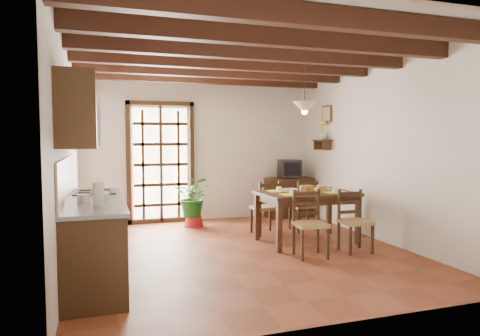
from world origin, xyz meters
name	(u,v)px	position (x,y,z in m)	size (l,w,h in m)	color
ground_plane	(242,251)	(0.00, 0.00, 0.00)	(5.00, 5.00, 0.00)	brown
room_shell	(242,122)	(0.00, 0.00, 1.82)	(4.52, 5.02, 2.81)	silver
ceiling_beams	(242,58)	(0.00, 0.00, 2.69)	(4.50, 4.34, 0.20)	black
french_door	(161,160)	(-0.80, 2.45, 1.18)	(1.26, 0.11, 2.32)	white
kitchen_counter	(95,237)	(-1.96, -0.60, 0.47)	(0.64, 2.25, 1.38)	black
upper_cabinet	(77,111)	(-2.08, -1.30, 1.85)	(0.35, 0.80, 0.70)	black
range_hood	(85,127)	(-2.05, -0.05, 1.73)	(0.38, 0.60, 0.54)	white
counter_items	(94,194)	(-1.95, -0.51, 0.96)	(0.50, 1.43, 0.25)	black
dining_table	(307,198)	(1.11, 0.20, 0.68)	(1.47, 0.98, 0.78)	#3C2113
chair_near_left	(310,236)	(0.78, -0.54, 0.28)	(0.45, 0.43, 0.89)	#A58746
chair_near_right	(355,233)	(1.50, -0.51, 0.27)	(0.41, 0.39, 0.86)	#A58746
chair_far_left	(266,217)	(0.72, 0.92, 0.28)	(0.45, 0.43, 0.89)	#A58746
chair_far_right	(303,215)	(1.43, 0.95, 0.27)	(0.41, 0.39, 0.88)	#A58746
table_setting	(307,188)	(1.11, 0.20, 0.83)	(1.04, 0.70, 0.10)	#FFF628
table_bowl	(290,190)	(0.85, 0.24, 0.80)	(0.22, 0.22, 0.05)	white
sideboard	(289,197)	(1.75, 2.23, 0.40)	(0.93, 0.42, 0.79)	black
crt_tv	(290,168)	(1.75, 2.22, 0.98)	(0.45, 0.42, 0.35)	black
fuse_box	(274,131)	(1.50, 2.48, 1.75)	(0.25, 0.03, 0.32)	white
plant_pot	(194,220)	(-0.29, 1.89, 0.11)	(0.35, 0.35, 0.21)	maroon
potted_plant	(194,195)	(-0.29, 1.89, 0.57)	(1.70, 1.45, 1.89)	#144C19
wall_shelf	(322,143)	(2.14, 1.60, 1.51)	(0.20, 0.42, 0.20)	black
shelf_vase	(323,135)	(2.14, 1.60, 1.65)	(0.15, 0.15, 0.15)	#B2BFB2
shelf_flowers	(323,124)	(2.14, 1.60, 1.86)	(0.14, 0.14, 0.36)	#FFF628
framed_picture	(327,114)	(2.22, 1.60, 2.05)	(0.03, 0.32, 0.32)	brown
pendant_lamp	(305,106)	(1.11, 0.30, 2.08)	(0.36, 0.36, 0.84)	black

